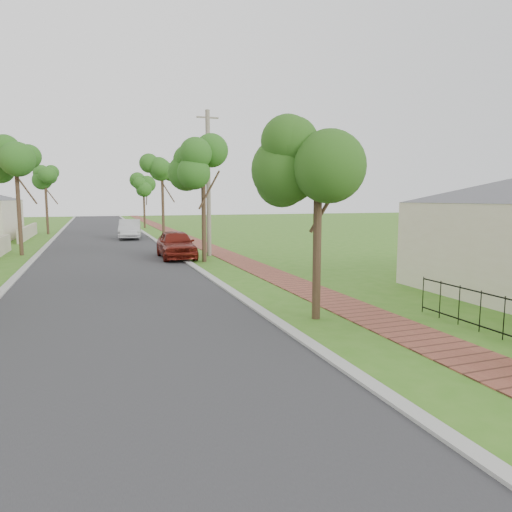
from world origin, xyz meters
TOP-DOWN VIEW (x-y plane):
  - ground at (0.00, 0.00)m, footprint 160.00×160.00m
  - road at (-3.00, 20.00)m, footprint 7.00×120.00m
  - kerb_right at (0.65, 20.00)m, footprint 0.30×120.00m
  - kerb_left at (-6.65, 20.00)m, footprint 0.30×120.00m
  - sidewalk at (3.25, 20.00)m, footprint 1.50×120.00m
  - street_trees at (-2.87, 26.84)m, footprint 10.70×37.65m
  - parked_car_red at (0.40, 17.79)m, footprint 1.81×4.37m
  - parked_car_white at (-1.00, 30.76)m, footprint 2.04×4.66m
  - near_tree at (1.79, 4.39)m, footprint 1.94×1.94m
  - utility_pole at (2.30, 18.24)m, footprint 1.20×0.24m

SIDE VIEW (x-z plane):
  - ground at x=0.00m, z-range 0.00..0.00m
  - road at x=-3.00m, z-range -0.01..0.01m
  - kerb_right at x=0.65m, z-range -0.05..0.05m
  - kerb_left at x=-6.65m, z-range -0.05..0.05m
  - sidewalk at x=3.25m, z-range -0.01..0.01m
  - parked_car_red at x=0.40m, z-range 0.00..1.48m
  - parked_car_white at x=-1.00m, z-range 0.00..1.49m
  - near_tree at x=1.79m, z-range 1.47..6.44m
  - utility_pole at x=2.30m, z-range 0.06..7.88m
  - street_trees at x=-2.87m, z-range 1.59..7.48m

